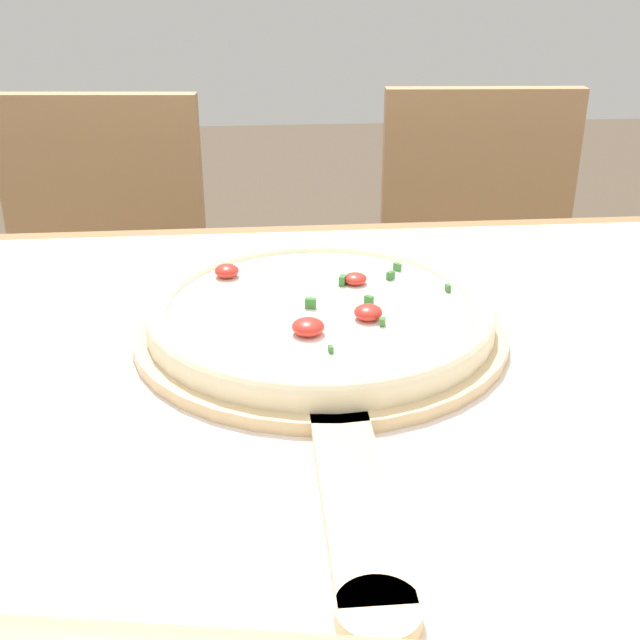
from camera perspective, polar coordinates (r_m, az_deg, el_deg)
dining_table at (r=0.72m, az=0.94°, el=-13.88°), size 1.29×0.95×0.78m
towel_cloth at (r=0.66m, az=1.01°, el=-6.12°), size 1.21×0.87×0.00m
pizza_peel at (r=0.74m, az=-0.04°, el=-1.49°), size 0.35×0.56×0.01m
pizza at (r=0.76m, az=-0.20°, el=0.61°), size 0.33×0.33×0.03m
chair_left at (r=1.58m, az=-15.21°, el=1.28°), size 0.43×0.43×0.88m
chair_right at (r=1.61m, az=11.24°, el=2.22°), size 0.43×0.43×0.88m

